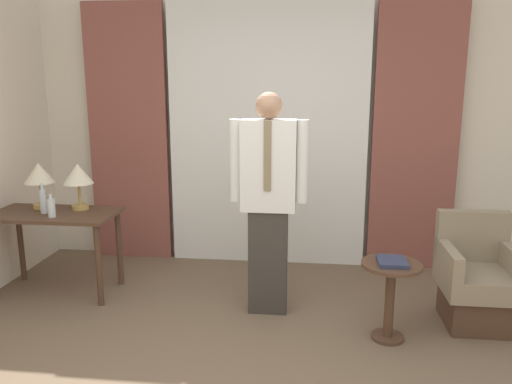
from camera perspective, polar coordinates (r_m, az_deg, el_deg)
name	(u,v)px	position (r m, az deg, el deg)	size (l,w,h in m)	color
wall_back	(269,129)	(5.07, 1.44, 7.18)	(10.00, 0.06, 2.70)	silver
curtain_sheer_center	(267,137)	(4.95, 1.31, 6.35)	(1.95, 0.06, 2.58)	white
curtain_drape_left	(128,135)	(5.26, -14.37, 6.34)	(0.81, 0.06, 2.58)	brown
curtain_drape_right	(415,138)	(5.02, 17.74, 5.86)	(0.81, 0.06, 2.58)	brown
desk	(55,225)	(4.64, -22.01, -3.56)	(1.07, 0.57, 0.72)	#4C3323
table_lamp_left	(39,175)	(4.75, -23.54, 1.77)	(0.26, 0.26, 0.41)	tan
table_lamp_right	(78,176)	(4.58, -19.67, 1.73)	(0.26, 0.26, 0.41)	tan
bottle_near_edge	(43,201)	(4.59, -23.15, -0.94)	(0.06, 0.06, 0.26)	silver
bottle_by_lamp	(51,208)	(4.43, -22.35, -1.66)	(0.06, 0.06, 0.20)	silver
person	(268,196)	(3.85, 1.43, -0.43)	(0.61, 0.21, 1.75)	#38332D
armchair	(477,283)	(4.20, 23.92, -9.45)	(0.55, 0.58, 0.83)	#4C3323
side_table	(390,288)	(3.71, 15.10, -10.56)	(0.42, 0.42, 0.58)	#4C3323
book	(392,262)	(3.63, 15.31, -7.69)	(0.20, 0.23, 0.03)	#2D334C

